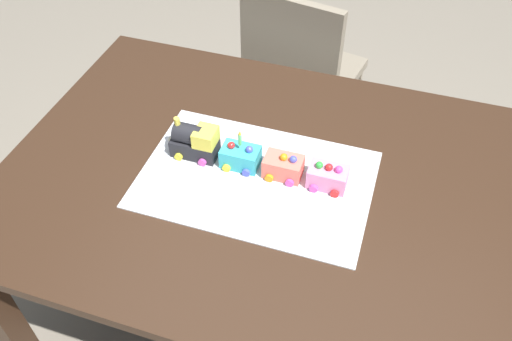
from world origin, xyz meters
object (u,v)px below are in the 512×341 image
Objects in this scene: birthday_candle at (240,138)px; cake_locomotive at (195,141)px; cake_car_hopper_turquoise at (240,157)px; cake_car_flatbed_coral at (283,166)px; dining_table at (266,203)px; cake_car_tanker_bubblegum at (328,176)px; chair at (300,75)px.

cake_locomotive is at bearing 180.00° from birthday_candle.
cake_car_hopper_turquoise is 0.12m from cake_car_flatbed_coral.
cake_locomotive is 0.14m from birthday_candle.
dining_table is 29.36× the size of birthday_candle.
cake_locomotive is (-0.21, 0.02, 0.16)m from dining_table.
cake_locomotive is 1.40× the size of cake_car_hopper_turquoise.
cake_car_tanker_bubblegum is (0.16, 0.02, 0.14)m from dining_table.
chair is at bearing 92.42° from birthday_candle.
cake_car_tanker_bubblegum is (0.12, 0.00, 0.00)m from cake_car_flatbed_coral.
cake_car_flatbed_coral is (0.04, 0.02, 0.14)m from dining_table.
chair is 6.14× the size of cake_locomotive.
cake_car_hopper_turquoise is at bearing 180.00° from cake_car_flatbed_coral.
cake_locomotive reaches higher than cake_car_flatbed_coral.
dining_table is 14.00× the size of cake_car_hopper_turquoise.
chair and cake_locomotive have the same top height.
cake_car_flatbed_coral is 0.12m from cake_car_tanker_bubblegum.
cake_car_flatbed_coral is at bearing 0.00° from birthday_candle.
cake_locomotive is 0.25m from cake_car_flatbed_coral.
birthday_candle is at bearing -180.00° from cake_car_hopper_turquoise.
cake_locomotive is at bearing 175.41° from dining_table.
birthday_candle is at bearing -180.00° from cake_car_tanker_bubblegum.
chair reaches higher than dining_table.
cake_car_flatbed_coral is (0.12, 0.00, 0.00)m from cake_car_hopper_turquoise.
cake_car_tanker_bubblegum is at bearing 6.03° from dining_table.
dining_table is 14.00× the size of cake_car_flatbed_coral.
dining_table is 0.22m from birthday_candle.
cake_locomotive reaches higher than cake_car_tanker_bubblegum.
cake_car_tanker_bubblegum reaches higher than dining_table.
dining_table is 0.16m from cake_car_hopper_turquoise.
chair is at bearing 108.31° from cake_car_tanker_bubblegum.
cake_car_hopper_turquoise is (0.03, -0.82, 0.30)m from chair.
birthday_candle is at bearing 0.00° from cake_locomotive.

